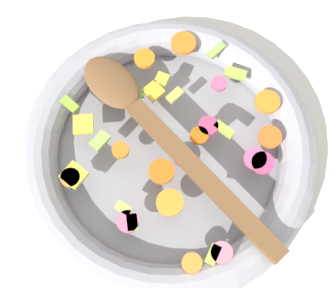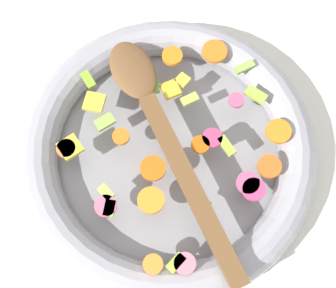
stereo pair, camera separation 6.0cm
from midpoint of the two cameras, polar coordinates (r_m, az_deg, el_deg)
The scene contains 4 objects.
ground_plane at distance 0.64m, azimuth -2.63°, elevation -1.85°, with size 4.00×4.00×0.00m, color silver.
skillet at distance 0.62m, azimuth -2.71°, elevation -1.24°, with size 0.39×0.39×0.05m.
chopped_vegetables at distance 0.59m, azimuth -1.57°, elevation 0.11°, with size 0.31×0.32×0.01m.
wooden_spoon at distance 0.59m, azimuth -3.99°, elevation 1.16°, with size 0.20×0.33×0.01m.
Camera 1 is at (0.05, 0.19, 0.61)m, focal length 50.00 mm.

